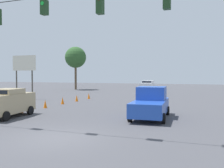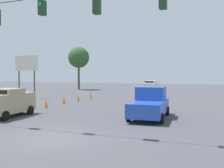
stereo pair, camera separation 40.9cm
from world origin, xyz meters
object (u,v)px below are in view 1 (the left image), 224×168
sedan_white_withflow_deep (148,87)px  tree_horizon_left (76,58)px  pickup_truck_blue_crossing_near (151,104)px  traffic_cone_second (45,104)px  sedan_tan_parked_shoulder (7,102)px  traffic_cone_nearest (21,108)px  traffic_cone_third (63,101)px  overhead_signal_span (72,36)px  traffic_cone_fourth (77,98)px  roadside_billboard (24,67)px  traffic_cone_fifth (89,96)px

sedan_white_withflow_deep → tree_horizon_left: (15.53, -5.02, 5.26)m
pickup_truck_blue_crossing_near → traffic_cone_second: (9.79, -1.71, -0.61)m
pickup_truck_blue_crossing_near → sedan_tan_parked_shoulder: bearing=18.7°
traffic_cone_second → sedan_tan_parked_shoulder: bearing=94.0°
sedan_white_withflow_deep → traffic_cone_nearest: size_ratio=5.87×
traffic_cone_second → traffic_cone_third: same height
sedan_tan_parked_shoulder → tree_horizon_left: size_ratio=0.51×
sedan_tan_parked_shoulder → tree_horizon_left: bearing=-70.1°
overhead_signal_span → tree_horizon_left: bearing=-61.8°
sedan_white_withflow_deep → traffic_cone_fourth: bearing=70.6°
traffic_cone_second → traffic_cone_fourth: same height
pickup_truck_blue_crossing_near → traffic_cone_third: 10.98m
roadside_billboard → sedan_white_withflow_deep: bearing=-131.2°
sedan_tan_parked_shoulder → traffic_cone_fourth: 10.77m
overhead_signal_span → traffic_cone_second: (6.87, -7.38, -4.57)m
traffic_cone_second → pickup_truck_blue_crossing_near: bearing=170.1°
overhead_signal_span → sedan_tan_parked_shoulder: bearing=-20.7°
pickup_truck_blue_crossing_near → traffic_cone_fifth: (9.78, -10.66, -0.61)m
traffic_cone_third → traffic_cone_fifth: bearing=-91.0°
roadside_billboard → traffic_cone_nearest: bearing=128.3°
pickup_truck_blue_crossing_near → sedan_tan_parked_shoulder: size_ratio=1.22×
pickup_truck_blue_crossing_near → traffic_cone_fourth: (9.78, -7.54, -0.61)m
overhead_signal_span → traffic_cone_fourth: size_ratio=28.60×
traffic_cone_nearest → traffic_cone_third: bearing=-89.7°
traffic_cone_nearest → traffic_cone_third: same height
traffic_cone_third → sedan_white_withflow_deep: bearing=-106.7°
traffic_cone_nearest → traffic_cone_second: 3.05m
traffic_cone_second → roadside_billboard: (7.24, -6.04, 3.49)m
traffic_cone_fifth → traffic_cone_fourth: bearing=90.0°
pickup_truck_blue_crossing_near → roadside_billboard: roadside_billboard is taller
traffic_cone_nearest → roadside_billboard: roadside_billboard is taller
roadside_billboard → sedan_tan_parked_shoulder: bearing=124.7°
traffic_cone_third → roadside_billboard: bearing=-22.8°
traffic_cone_second → roadside_billboard: roadside_billboard is taller
sedan_white_withflow_deep → traffic_cone_fourth: size_ratio=5.87×
traffic_cone_second → traffic_cone_third: 3.04m
traffic_cone_second → overhead_signal_span: bearing=132.9°
traffic_cone_fourth → traffic_cone_fifth: bearing=-90.0°
sedan_tan_parked_shoulder → traffic_cone_third: sedan_tan_parked_shoulder is taller
pickup_truck_blue_crossing_near → sedan_tan_parked_shoulder: pickup_truck_blue_crossing_near is taller
overhead_signal_span → pickup_truck_blue_crossing_near: bearing=-117.2°
sedan_white_withflow_deep → sedan_tan_parked_shoulder: bearing=79.4°
sedan_tan_parked_shoulder → roadside_billboard: bearing=-55.3°
sedan_tan_parked_shoulder → traffic_cone_fifth: (0.33, -13.86, -0.67)m
overhead_signal_span → sedan_white_withflow_deep: bearing=-86.1°
roadside_billboard → tree_horizon_left: (3.29, -19.02, 2.46)m
pickup_truck_blue_crossing_near → traffic_cone_third: (9.88, -4.75, -0.61)m
overhead_signal_span → sedan_white_withflow_deep: overhead_signal_span is taller
roadside_billboard → traffic_cone_fourth: bearing=178.3°
sedan_white_withflow_deep → roadside_billboard: 18.81m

